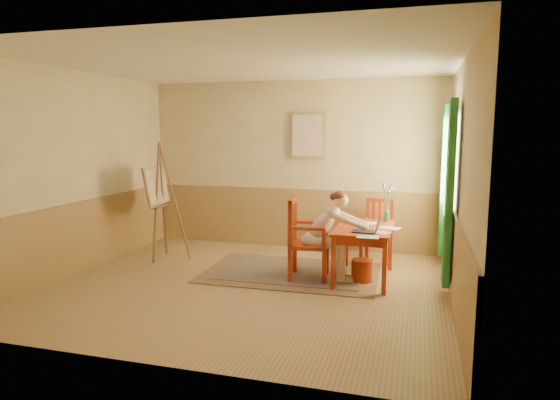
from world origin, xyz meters
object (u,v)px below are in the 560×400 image
(figure, at_px, (328,231))
(laptop, at_px, (369,229))
(easel, at_px, (159,190))
(table, at_px, (364,233))
(chair_left, at_px, (305,239))
(chair_back, at_px, (377,231))

(figure, relative_size, laptop, 3.35)
(easel, bearing_deg, table, -4.42)
(table, relative_size, chair_left, 1.10)
(figure, bearing_deg, laptop, -19.69)
(chair_left, relative_size, easel, 0.60)
(chair_back, height_order, figure, figure)
(chair_left, bearing_deg, table, 13.12)
(chair_back, bearing_deg, laptop, -90.02)
(chair_left, relative_size, figure, 0.91)
(chair_left, relative_size, laptop, 3.05)
(chair_back, relative_size, easel, 0.52)
(figure, relative_size, easel, 0.67)
(chair_back, height_order, easel, easel)
(table, xyz_separation_m, laptop, (0.09, -0.35, 0.13))
(chair_left, height_order, laptop, chair_left)
(chair_back, distance_m, figure, 1.28)
(table, relative_size, chair_back, 1.27)
(table, xyz_separation_m, easel, (-3.18, 0.25, 0.44))
(chair_back, relative_size, laptop, 2.64)
(table, xyz_separation_m, chair_back, (0.09, 0.99, -0.16))
(laptop, bearing_deg, easel, 169.72)
(chair_back, height_order, laptop, chair_back)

